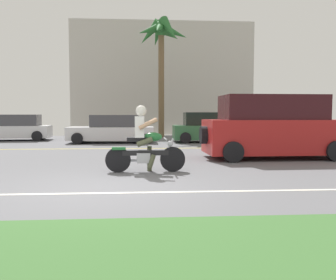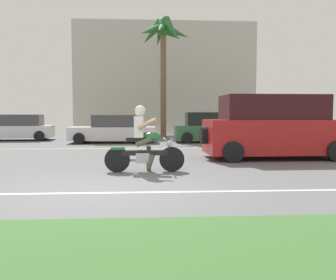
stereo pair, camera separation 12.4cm
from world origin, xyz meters
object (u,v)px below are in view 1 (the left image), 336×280
object	(u,v)px
palm_tree_0	(161,38)
motorcyclist	(145,144)
parked_car_1	(113,130)
parked_car_2	(209,128)
suv_nearby	(273,128)
parked_car_0	(16,128)

from	to	relation	value
palm_tree_0	motorcyclist	bearing A→B (deg)	-94.84
parked_car_1	parked_car_2	bearing A→B (deg)	0.26
motorcyclist	suv_nearby	distance (m)	4.97
motorcyclist	parked_car_2	distance (m)	10.20
parked_car_0	palm_tree_0	xyz separation A→B (m)	(8.25, 1.48, 5.37)
suv_nearby	palm_tree_0	size ratio (longest dim) A/B	0.65
suv_nearby	palm_tree_0	xyz separation A→B (m)	(-3.12, 10.57, 5.05)
parked_car_0	parked_car_1	world-z (taller)	parked_car_0
parked_car_2	palm_tree_0	size ratio (longest dim) A/B	0.53
motorcyclist	parked_car_0	xyz separation A→B (m)	(-7.13, 11.67, -0.03)
parked_car_1	palm_tree_0	distance (m)	6.99
suv_nearby	parked_car_0	size ratio (longest dim) A/B	1.19
suv_nearby	parked_car_0	xyz separation A→B (m)	(-11.37, 9.10, -0.32)
parked_car_0	parked_car_1	distance (m)	5.93
motorcyclist	parked_car_0	distance (m)	13.68
parked_car_0	parked_car_2	bearing A→B (deg)	-11.06
palm_tree_0	suv_nearby	bearing A→B (deg)	-73.56
parked_car_2	suv_nearby	bearing A→B (deg)	-83.29
suv_nearby	parked_car_2	world-z (taller)	suv_nearby
suv_nearby	parked_car_1	world-z (taller)	suv_nearby
motorcyclist	parked_car_1	xyz separation A→B (m)	(-1.58, 9.59, -0.04)
parked_car_0	parked_car_2	xyz separation A→B (m)	(10.54, -2.06, 0.05)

